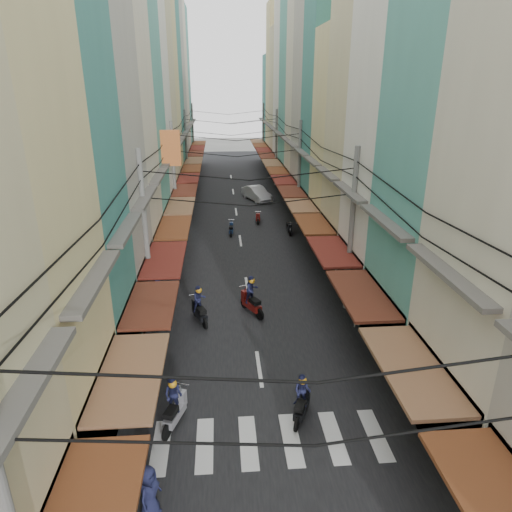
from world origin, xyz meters
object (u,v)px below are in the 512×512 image
bicycle (386,314)px  white_car (257,200)px  traffic_sign (357,291)px  market_umbrella (478,369)px

bicycle → white_car: bearing=7.9°
bicycle → traffic_sign: traffic_sign is taller
bicycle → traffic_sign: bearing=118.2°
bicycle → traffic_sign: size_ratio=0.60×
market_umbrella → traffic_sign: bearing=105.4°
market_umbrella → white_car: bearing=98.0°
traffic_sign → white_car: bearing=95.9°
bicycle → market_umbrella: 8.40m
white_car → bicycle: size_ratio=3.04×
white_car → traffic_sign: (2.58, -25.16, 1.91)m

